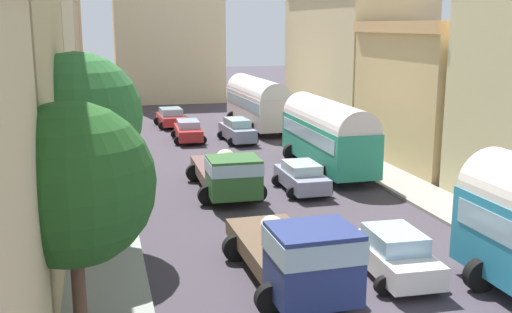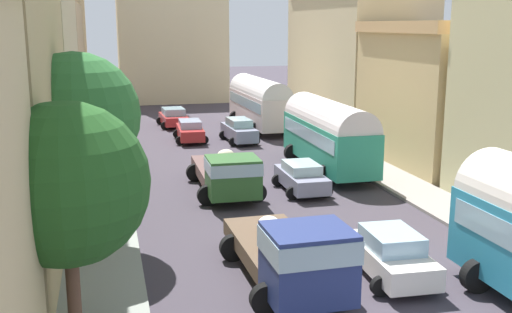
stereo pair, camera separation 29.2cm
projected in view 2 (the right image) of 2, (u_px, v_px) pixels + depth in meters
name	position (u px, v px, depth m)	size (l,w,h in m)	color
ground_plane	(220.00, 151.00, 38.58)	(154.00, 154.00, 0.00)	#3C363F
sidewalk_left	(103.00, 155.00, 36.87)	(2.50, 70.00, 0.14)	gray
sidewalk_right	(328.00, 144.00, 40.27)	(2.50, 70.00, 0.14)	gray
building_left_2	(25.00, 49.00, 32.41)	(5.33, 14.76, 13.09)	beige
building_left_3	(46.00, 67.00, 46.17)	(5.42, 12.74, 9.35)	tan
building_left_4	(61.00, 32.00, 56.90)	(4.78, 9.39, 14.27)	tan
building_right_2	(426.00, 93.00, 34.20)	(4.68, 9.71, 8.02)	tan
building_right_3	(354.00, 54.00, 45.88)	(6.59, 14.66, 11.34)	beige
distant_church	(172.00, 34.00, 61.97)	(10.83, 6.38, 19.96)	beige
parked_bus_1	(328.00, 132.00, 32.83)	(3.28, 9.00, 3.87)	#2B9274
parked_bus_2	(259.00, 101.00, 46.19)	(3.42, 9.85, 3.90)	beige
cargo_truck_0	(293.00, 253.00, 17.84)	(3.26, 6.88, 2.46)	navy
cargo_truck_1	(227.00, 172.00, 28.18)	(3.21, 7.30, 2.16)	#2B5827
car_0	(190.00, 131.00, 41.54)	(2.30, 4.18, 1.46)	#AF2625
car_1	(174.00, 117.00, 47.53)	(2.52, 4.11, 1.46)	#B02C2C
car_2	(391.00, 254.00, 19.09)	(2.38, 3.94, 1.55)	silver
car_3	(301.00, 177.00, 28.97)	(2.24, 3.92, 1.42)	gray
car_4	(239.00, 130.00, 41.20)	(2.27, 4.36, 1.62)	gray
pedestrian_0	(106.00, 140.00, 36.77)	(0.55, 0.55, 1.77)	#2A204F
pedestrian_1	(91.00, 147.00, 34.63)	(0.43, 0.43, 1.77)	slate
roadside_tree_0	(66.00, 185.00, 14.50)	(4.01, 4.01, 6.11)	brown
roadside_tree_1	(76.00, 116.00, 20.80)	(4.40, 4.40, 6.97)	brown
roadside_tree_2	(83.00, 106.00, 28.08)	(2.99, 2.99, 5.69)	brown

